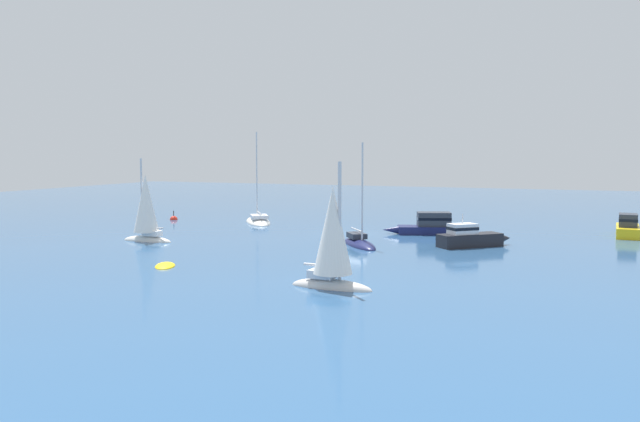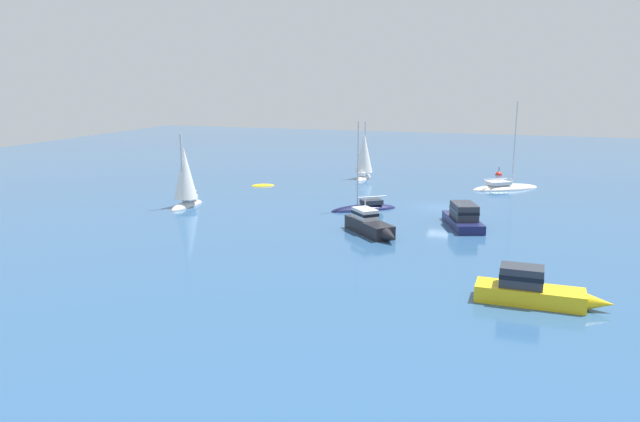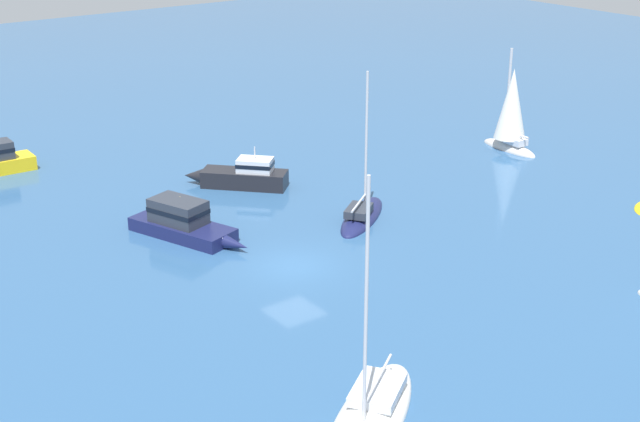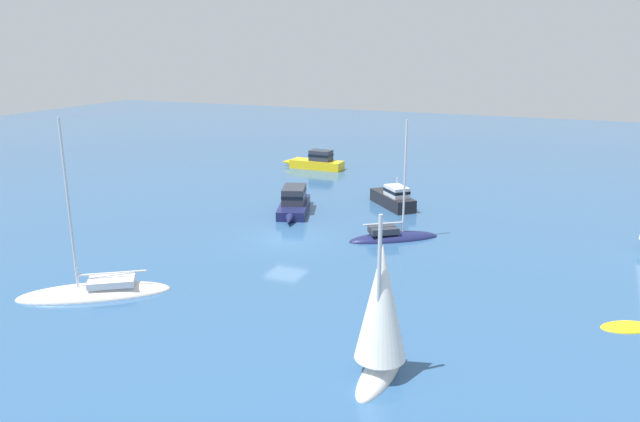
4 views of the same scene
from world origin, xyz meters
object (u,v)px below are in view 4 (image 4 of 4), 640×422
at_px(powerboat_1, 316,162).
at_px(powerboat, 294,202).
at_px(yacht_1, 393,238).
at_px(ketch_1, 96,293).
at_px(launch, 392,197).
at_px(dinghy, 627,328).
at_px(ketch, 381,318).

bearing_deg(powerboat_1, powerboat, 109.03).
bearing_deg(powerboat_1, yacht_1, 127.21).
relative_size(ketch_1, powerboat_1, 1.42).
relative_size(yacht_1, powerboat_1, 1.22).
xyz_separation_m(launch, powerboat, (-4.77, 6.64, 0.07)).
relative_size(dinghy, powerboat_1, 0.41).
distance_m(dinghy, powerboat_1, 40.41).
relative_size(ketch_1, powerboat, 1.35).
relative_size(launch, dinghy, 1.92).
distance_m(yacht_1, powerboat_1, 24.74).
distance_m(ketch, powerboat_1, 41.79).
xyz_separation_m(ketch_1, powerboat, (18.96, -2.85, 0.72)).
bearing_deg(launch, dinghy, -178.90).
bearing_deg(ketch_1, dinghy, 160.09).
xyz_separation_m(yacht_1, dinghy, (-8.63, -14.01, -0.12)).
relative_size(yacht_1, dinghy, 2.97).
height_order(dinghy, powerboat_1, powerboat_1).
bearing_deg(powerboat, ketch_1, -27.79).
distance_m(yacht_1, ketch_1, 19.49).
bearing_deg(ketch_1, yacht_1, -162.54).
xyz_separation_m(yacht_1, ketch, (-17.17, -4.42, 2.35)).
height_order(ketch, powerboat_1, ketch).
xyz_separation_m(ketch, ketch_1, (1.86, 16.49, -2.39)).
bearing_deg(launch, yacht_1, 153.97).
bearing_deg(powerboat, powerboat_1, 178.13).
xyz_separation_m(yacht_1, powerboat_1, (20.11, 14.38, 0.64)).
distance_m(launch, yacht_1, 8.84).
distance_m(launch, powerboat, 8.18).
relative_size(ketch, ketch_1, 0.73).
xyz_separation_m(powerboat, powerboat_1, (16.46, 5.15, -0.04)).
xyz_separation_m(ketch, dinghy, (8.54, -9.59, -2.47)).
distance_m(powerboat, powerboat_1, 17.24).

